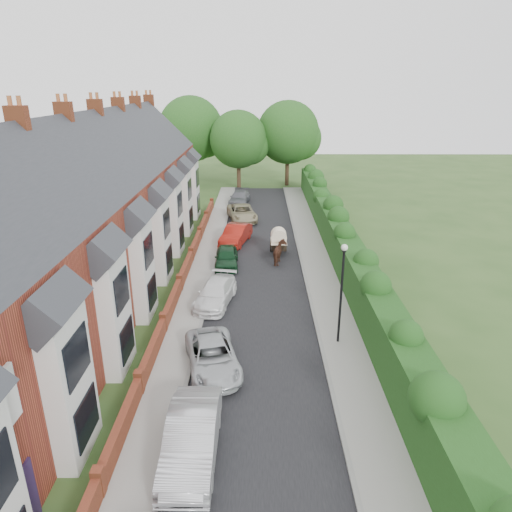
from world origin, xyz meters
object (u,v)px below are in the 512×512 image
Objects in this scene: car_silver_a at (192,438)px; car_grey at (240,198)px; car_red at (236,235)px; car_beige at (242,213)px; car_white at (215,293)px; lamppost at (342,282)px; car_green at (227,257)px; car_silver_b at (213,356)px; horse_cart at (279,239)px; horse at (280,253)px.

car_grey is at bearing 89.54° from car_silver_a.
car_red reaches higher than car_beige.
car_beige reaches higher than car_white.
lamppost is 1.13× the size of car_red.
car_green is (0.24, 5.82, 0.02)m from car_white.
car_red is at bearing 82.83° from car_green.
car_green reaches higher than car_silver_b.
horse_cart is (3.71, 20.08, 0.34)m from car_silver_a.
car_beige reaches higher than car_silver_b.
car_red is at bearing -45.35° from horse.
car_white is at bearing -104.32° from car_beige.
horse reaches higher than car_silver_a.
car_silver_b is 30.26m from car_grey.
horse_cart reaches higher than car_green.
lamppost is at bearing -23.74° from car_white.
horse is at bearing 78.13° from car_silver_a.
horse is at bearing -39.01° from car_red.
lamppost is 1.11× the size of car_grey.
horse is (3.98, 6.33, 0.16)m from car_white.
car_grey is (-0.25, 12.98, -0.07)m from car_red.
lamppost is at bearing 49.89° from car_silver_a.
car_beige is (0.65, 11.68, 0.04)m from car_green.
horse reaches higher than car_white.
lamppost reaches higher than car_grey.
car_green is 11.70m from car_beige.
car_white is 0.96× the size of car_grey.
car_grey is 17.76m from horse.
car_silver_b is at bearing -159.69° from lamppost.
car_green is 0.86× the size of car_red.
horse is at bearing 68.28° from car_white.
car_green is 1.43× the size of horse_cart.
car_silver_b is at bearing -75.51° from car_white.
car_silver_a is 20.42m from horse_cart.
car_green is at bearing -145.44° from horse_cart.
car_beige is at bearing 75.39° from car_silver_b.
horse is at bearing 5.31° from car_green.
car_beige is 11.59m from horse.
car_silver_b is (-5.93, -2.20, -2.66)m from lamppost.
car_silver_a is at bearing -129.88° from lamppost.
car_green is 0.85× the size of car_grey.
car_silver_a is 22.42m from car_red.
horse_cart is at bearing 79.30° from car_silver_a.
horse is (3.51, 12.87, 0.17)m from car_silver_b.
car_grey is at bearing 99.44° from car_white.
horse_cart is (3.32, -2.34, 0.38)m from car_red.
lamppost reaches higher than horse.
car_grey is at bearing 87.09° from car_green.
lamppost is 13.15m from horse_cart.
car_beige is at bearing 97.50° from car_white.
car_white is at bearing 65.50° from horse.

